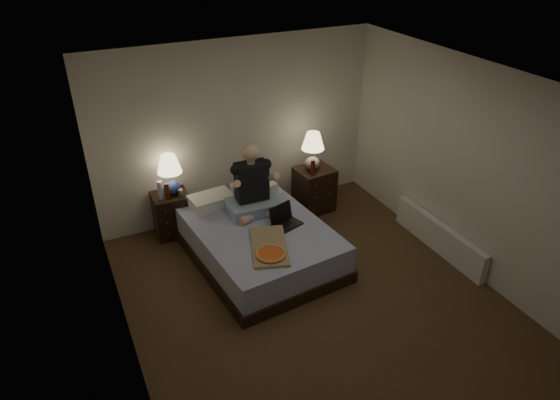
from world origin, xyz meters
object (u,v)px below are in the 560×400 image
beer_bottle_right (313,167)px  laptop (287,217)px  person (253,180)px  water_bottle (160,190)px  bed (260,243)px  nightstand_right (314,189)px  soda_can (180,193)px  radiator (439,237)px  lamp_right (313,151)px  beer_bottle_left (167,191)px  lamp_left (170,175)px  pizza_box (271,255)px  nightstand_left (172,214)px

beer_bottle_right → laptop: 1.12m
person → water_bottle: bearing=150.0°
water_bottle → bed: bearing=-46.3°
nightstand_right → soda_can: size_ratio=6.59×
soda_can → radiator: (2.88, -1.77, -0.46)m
lamp_right → beer_bottle_left: bearing=176.2°
lamp_left → radiator: (2.96, -1.88, -0.69)m
person → radiator: person is taller
nightstand_right → lamp_right: 0.61m
beer_bottle_left → pizza_box: beer_bottle_left is taller
lamp_right → beer_bottle_right: lamp_right is taller
lamp_right → laptop: 1.31m
bed → pizza_box: pizza_box is taller
bed → soda_can: 1.26m
nightstand_left → person: (0.91, -0.72, 0.65)m
lamp_right → soda_can: lamp_right is taller
bed → water_bottle: bearing=128.3°
bed → laptop: (0.32, -0.13, 0.37)m
nightstand_right → laptop: size_ratio=1.94×
beer_bottle_right → radiator: 1.91m
person → laptop: (0.25, -0.48, -0.35)m
water_bottle → radiator: 3.66m
bed → beer_bottle_right: (1.10, 0.65, 0.53)m
beer_bottle_right → beer_bottle_left: bearing=171.6°
beer_bottle_right → pizza_box: size_ratio=0.30×
nightstand_left → soda_can: 0.39m
nightstand_left → lamp_right: 2.13m
nightstand_left → lamp_right: size_ratio=1.08×
beer_bottle_right → laptop: size_ratio=0.68×
beer_bottle_right → pizza_box: 1.82m
nightstand_right → beer_bottle_right: beer_bottle_right is taller
lamp_right → water_bottle: bearing=174.9°
lamp_left → beer_bottle_right: 1.94m
laptop → beer_bottle_left: bearing=120.4°
lamp_left → pizza_box: lamp_left is taller
beer_bottle_right → laptop: bearing=-135.0°
nightstand_right → person: bearing=-164.2°
bed → person: 0.80m
soda_can → beer_bottle_left: 0.18m
water_bottle → lamp_right: bearing=-5.1°
beer_bottle_left → nightstand_left: bearing=67.7°
laptop → pizza_box: 0.70m
nightstand_left → water_bottle: size_ratio=2.42×
bed → lamp_left: size_ratio=3.51×
water_bottle → pizza_box: bearing=-63.6°
beer_bottle_right → radiator: (1.07, -1.47, -0.57)m
radiator → lamp_left: bearing=147.6°
bed → pizza_box: bearing=-107.6°
nightstand_right → person: (-1.14, -0.44, 0.63)m
beer_bottle_left → radiator: (3.05, -1.77, -0.52)m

